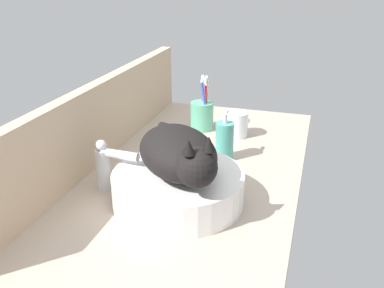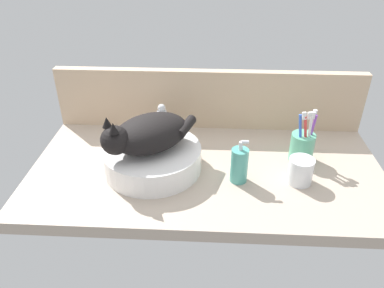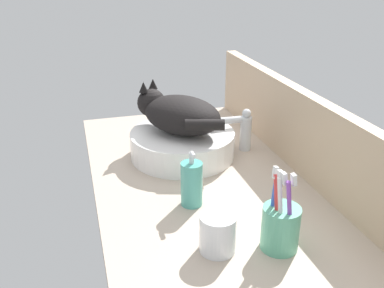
{
  "view_description": "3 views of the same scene",
  "coord_description": "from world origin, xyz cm",
  "px_view_note": "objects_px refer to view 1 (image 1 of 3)",
  "views": [
    {
      "loc": [
        -103.13,
        -31.8,
        54.21
      ],
      "look_at": [
        -2.8,
        -1.01,
        9.25
      ],
      "focal_mm": 40.0,
      "sensor_mm": 36.0,
      "label": 1
    },
    {
      "loc": [
        0.67,
        -102.12,
        71.23
      ],
      "look_at": [
        -4.91,
        1.49,
        7.66
      ],
      "focal_mm": 35.0,
      "sensor_mm": 36.0,
      "label": 2
    },
    {
      "loc": [
        98.0,
        -32.07,
        56.74
      ],
      "look_at": [
        0.58,
        -4.2,
        11.96
      ],
      "focal_mm": 40.0,
      "sensor_mm": 36.0,
      "label": 3
    }
  ],
  "objects_px": {
    "cat": "(180,153)",
    "soap_dispenser": "(224,141)",
    "sink_basin": "(178,188)",
    "faucet": "(107,164)",
    "water_glass": "(236,126)",
    "toothbrush_cup": "(202,114)"
  },
  "relations": [
    {
      "from": "cat",
      "to": "soap_dispenser",
      "type": "relative_size",
      "value": 2.06
    },
    {
      "from": "faucet",
      "to": "water_glass",
      "type": "bearing_deg",
      "value": -27.62
    },
    {
      "from": "water_glass",
      "to": "faucet",
      "type": "bearing_deg",
      "value": 152.38
    },
    {
      "from": "cat",
      "to": "toothbrush_cup",
      "type": "distance_m",
      "value": 0.52
    },
    {
      "from": "faucet",
      "to": "water_glass",
      "type": "xyz_separation_m",
      "value": [
        0.46,
        -0.24,
        -0.04
      ]
    },
    {
      "from": "faucet",
      "to": "toothbrush_cup",
      "type": "relative_size",
      "value": 0.73
    },
    {
      "from": "water_glass",
      "to": "soap_dispenser",
      "type": "bearing_deg",
      "value": -179.29
    },
    {
      "from": "soap_dispenser",
      "to": "sink_basin",
      "type": "bearing_deg",
      "value": 169.81
    },
    {
      "from": "sink_basin",
      "to": "water_glass",
      "type": "relative_size",
      "value": 3.8
    },
    {
      "from": "toothbrush_cup",
      "to": "water_glass",
      "type": "height_order",
      "value": "toothbrush_cup"
    },
    {
      "from": "cat",
      "to": "water_glass",
      "type": "bearing_deg",
      "value": -4.6
    },
    {
      "from": "sink_basin",
      "to": "toothbrush_cup",
      "type": "distance_m",
      "value": 0.5
    },
    {
      "from": "sink_basin",
      "to": "faucet",
      "type": "distance_m",
      "value": 0.2
    },
    {
      "from": "sink_basin",
      "to": "toothbrush_cup",
      "type": "xyz_separation_m",
      "value": [
        0.49,
        0.08,
        0.01
      ]
    },
    {
      "from": "cat",
      "to": "faucet",
      "type": "height_order",
      "value": "cat"
    },
    {
      "from": "soap_dispenser",
      "to": "toothbrush_cup",
      "type": "bearing_deg",
      "value": 30.77
    },
    {
      "from": "sink_basin",
      "to": "faucet",
      "type": "relative_size",
      "value": 2.33
    },
    {
      "from": "soap_dispenser",
      "to": "water_glass",
      "type": "height_order",
      "value": "soap_dispenser"
    },
    {
      "from": "sink_basin",
      "to": "faucet",
      "type": "xyz_separation_m",
      "value": [
        0.01,
        0.19,
        0.03
      ]
    },
    {
      "from": "faucet",
      "to": "toothbrush_cup",
      "type": "xyz_separation_m",
      "value": [
        0.49,
        -0.11,
        -0.02
      ]
    },
    {
      "from": "cat",
      "to": "soap_dispenser",
      "type": "distance_m",
      "value": 0.3
    },
    {
      "from": "faucet",
      "to": "water_glass",
      "type": "relative_size",
      "value": 1.63
    }
  ]
}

